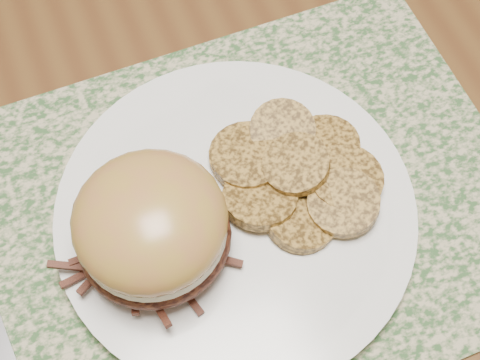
% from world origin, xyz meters
% --- Properties ---
extents(ground, '(3.50, 3.50, 0.00)m').
position_xyz_m(ground, '(0.00, 0.00, 0.00)').
color(ground, brown).
rests_on(ground, ground).
extents(dining_table, '(1.50, 0.90, 0.75)m').
position_xyz_m(dining_table, '(0.00, 0.00, 0.67)').
color(dining_table, '#583719').
rests_on(dining_table, ground).
extents(placemat, '(0.45, 0.33, 0.00)m').
position_xyz_m(placemat, '(-0.08, -0.04, 0.75)').
color(placemat, '#32552C').
rests_on(placemat, dining_table).
extents(dinner_plate, '(0.26, 0.26, 0.02)m').
position_xyz_m(dinner_plate, '(-0.09, -0.04, 0.76)').
color(dinner_plate, white).
rests_on(dinner_plate, placemat).
extents(pork_sandwich, '(0.11, 0.11, 0.08)m').
position_xyz_m(pork_sandwich, '(-0.15, -0.05, 0.81)').
color(pork_sandwich, black).
rests_on(pork_sandwich, dinner_plate).
extents(roasted_potatoes, '(0.15, 0.14, 0.03)m').
position_xyz_m(roasted_potatoes, '(-0.03, -0.03, 0.78)').
color(roasted_potatoes, olive).
rests_on(roasted_potatoes, dinner_plate).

